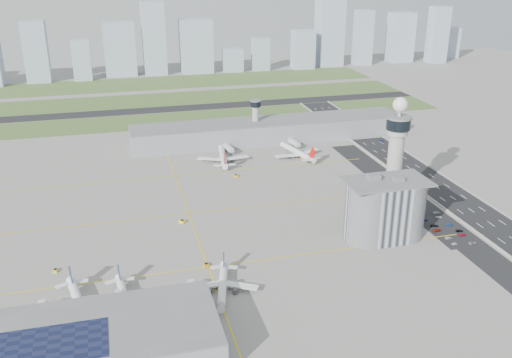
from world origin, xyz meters
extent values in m
plane|color=gray|center=(0.00, 0.00, 0.00)|extent=(1000.00, 1000.00, 0.00)
cube|color=#4D6C33|center=(-20.00, 225.00, 0.04)|extent=(480.00, 50.00, 0.08)
cube|color=#507035|center=(-20.00, 300.00, 0.04)|extent=(480.00, 60.00, 0.08)
cube|color=#4C642F|center=(-20.00, 380.00, 0.04)|extent=(480.00, 70.00, 0.08)
cube|color=black|center=(-20.00, 262.00, 0.06)|extent=(480.00, 22.00, 0.10)
cube|color=black|center=(115.00, 0.00, 0.05)|extent=(28.00, 500.00, 0.10)
cube|color=#9E9E99|center=(101.00, 0.00, 0.60)|extent=(0.60, 500.00, 1.20)
cube|color=#9E9E99|center=(129.00, 0.00, 0.60)|extent=(0.60, 500.00, 1.20)
cube|color=black|center=(90.00, -10.00, 0.04)|extent=(18.00, 260.00, 0.08)
cube|color=black|center=(88.00, -22.00, 0.05)|extent=(20.00, 44.00, 0.10)
cube|color=yellow|center=(-40.00, -30.00, 0.01)|extent=(260.00, 0.60, 0.01)
cube|color=yellow|center=(-40.00, 30.00, 0.01)|extent=(260.00, 0.60, 0.01)
cube|color=yellow|center=(-40.00, 90.00, 0.01)|extent=(260.00, 0.60, 0.01)
cube|color=yellow|center=(-40.00, 30.00, 0.01)|extent=(0.60, 260.00, 0.01)
cylinder|color=#ADAAA5|center=(72.00, 8.00, 24.00)|extent=(8.40, 8.40, 48.00)
cylinder|color=#ADAAA5|center=(72.00, 8.00, 46.00)|extent=(11.00, 11.00, 4.00)
cylinder|color=black|center=(72.00, 8.00, 50.00)|extent=(13.00, 13.00, 6.00)
cylinder|color=slate|center=(72.00, 8.00, 53.50)|extent=(14.00, 14.00, 1.00)
cylinder|color=#ADAAA5|center=(72.00, 8.00, 56.00)|extent=(1.60, 1.60, 5.00)
sphere|color=white|center=(72.00, 8.00, 60.50)|extent=(8.00, 8.00, 8.00)
cylinder|color=#ADAAA5|center=(30.00, 150.00, 14.00)|extent=(5.00, 5.00, 28.00)
cylinder|color=black|center=(30.00, 150.00, 29.00)|extent=(8.00, 8.00, 4.00)
cylinder|color=slate|center=(30.00, 150.00, 31.50)|extent=(8.60, 8.60, 0.80)
cube|color=#B2B2B7|center=(52.00, -22.00, 15.00)|extent=(18.00, 24.00, 30.00)
cylinder|color=#B2B2B7|center=(43.00, -22.00, 15.00)|extent=(24.00, 24.00, 30.00)
cylinder|color=#B2B2B7|center=(61.00, -22.00, 15.00)|extent=(24.00, 24.00, 30.00)
cube|color=slate|center=(52.00, -22.00, 30.40)|extent=(42.00, 24.00, 0.80)
cube|color=slate|center=(46.00, -19.00, 32.00)|extent=(6.00, 5.00, 3.00)
cube|color=slate|center=(57.00, -24.00, 31.70)|extent=(5.00, 4.00, 2.40)
cube|color=gray|center=(40.00, 148.00, 7.50)|extent=(210.00, 32.00, 15.00)
cube|color=slate|center=(40.00, 148.00, 15.40)|extent=(210.00, 32.00, 0.80)
cube|color=gray|center=(-88.00, -82.00, 6.00)|extent=(84.00, 42.00, 12.00)
cube|color=slate|center=(-88.00, -82.00, 12.40)|extent=(84.00, 42.00, 0.80)
cube|color=black|center=(-105.00, -88.00, 12.90)|extent=(40.00, 22.00, 0.20)
imported|color=silver|center=(82.73, -39.42, 0.55)|extent=(3.39, 1.75, 1.10)
imported|color=slate|center=(83.26, -33.37, 0.63)|extent=(3.97, 1.82, 1.26)
imported|color=maroon|center=(82.15, -24.12, 0.65)|extent=(4.95, 2.86, 1.30)
imported|color=black|center=(83.95, -18.96, 0.61)|extent=(4.44, 2.38, 1.22)
imported|color=navy|center=(82.33, -10.99, 0.64)|extent=(3.86, 1.84, 1.27)
imported|color=white|center=(84.03, -4.03, 0.56)|extent=(3.55, 1.67, 1.12)
imported|color=gray|center=(91.92, -41.18, 0.63)|extent=(4.85, 2.83, 1.27)
imported|color=#A3112C|center=(92.12, -31.92, 0.60)|extent=(4.21, 1.92, 1.20)
imported|color=black|center=(93.28, -27.59, 0.64)|extent=(3.95, 2.07, 1.28)
imported|color=navy|center=(92.04, -19.88, 0.61)|extent=(3.84, 1.73, 1.22)
imported|color=silver|center=(91.84, -10.19, 0.55)|extent=(4.02, 2.03, 1.09)
imported|color=#A1A4A7|center=(93.58, -4.76, 0.64)|extent=(4.61, 2.48, 1.27)
imported|color=#25232D|center=(115.74, 40.08, 0.56)|extent=(1.32, 3.45, 1.12)
imported|color=navy|center=(123.15, 122.23, 0.61)|extent=(2.72, 4.65, 1.21)
imported|color=#979797|center=(108.89, 179.77, 0.55)|extent=(1.34, 3.26, 1.11)
cube|color=#9EADC1|center=(-150.11, 419.66, 33.44)|extent=(25.49, 20.39, 66.89)
cube|color=#9EADC1|center=(-102.68, 417.90, 22.60)|extent=(20.04, 16.03, 45.20)
cube|color=#9EADC1|center=(-59.44, 436.89, 30.61)|extent=(35.76, 28.61, 61.22)
cube|color=#9EADC1|center=(-19.42, 431.56, 41.69)|extent=(26.33, 21.06, 83.39)
cube|color=#9EADC1|center=(30.27, 432.32, 31.06)|extent=(36.96, 29.57, 62.11)
cube|color=#9EADC1|center=(73.27, 423.68, 13.87)|extent=(23.01, 18.41, 27.75)
cube|color=#9EADC1|center=(108.28, 423.34, 19.48)|extent=(20.22, 16.18, 38.97)
cube|color=#9EADC1|center=(162.17, 421.29, 23.44)|extent=(26.14, 20.92, 46.89)
cube|color=#9EADC1|center=(201.27, 433.27, 40.60)|extent=(32.26, 25.81, 81.20)
cube|color=#9EADC1|center=(244.74, 426.38, 34.37)|extent=(21.59, 17.28, 68.75)
cube|color=#9EADC1|center=(302.83, 435.54, 31.70)|extent=(30.25, 24.20, 63.40)
cube|color=#9EADC1|center=(345.49, 415.96, 35.78)|extent=(23.04, 18.43, 71.56)
cube|color=#9EADC1|center=(382.05, 443.29, 20.53)|extent=(22.64, 18.11, 41.06)
camera|label=1|loc=(-77.11, -257.59, 135.40)|focal=40.00mm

